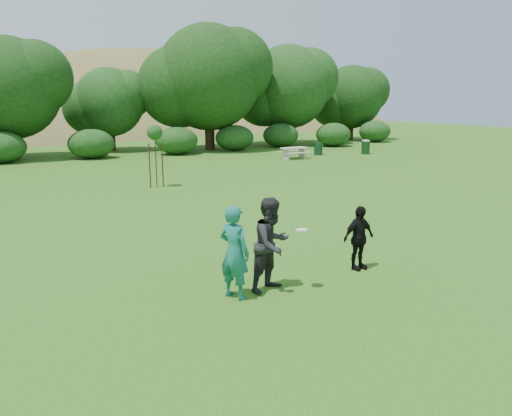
% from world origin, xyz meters
% --- Properties ---
extents(ground, '(120.00, 120.00, 0.00)m').
position_xyz_m(ground, '(0.00, 0.00, 0.00)').
color(ground, '#19470C').
rests_on(ground, ground).
extents(player_teal, '(0.71, 0.83, 1.93)m').
position_xyz_m(player_teal, '(-2.13, 0.14, 0.97)').
color(player_teal, '#17675D').
rests_on(player_teal, ground).
extents(player_grey, '(1.16, 1.02, 2.00)m').
position_xyz_m(player_grey, '(-1.24, 0.15, 1.00)').
color(player_grey, black).
rests_on(player_grey, ground).
extents(player_black, '(0.92, 0.42, 1.54)m').
position_xyz_m(player_black, '(1.23, 0.25, 0.77)').
color(player_black, black).
rests_on(player_black, ground).
extents(trash_can_near, '(0.60, 0.60, 0.90)m').
position_xyz_m(trash_can_near, '(15.18, 20.61, 0.45)').
color(trash_can_near, '#12321D').
rests_on(trash_can_near, ground).
extents(frisbee, '(0.27, 0.27, 0.05)m').
position_xyz_m(frisbee, '(-0.72, -0.19, 1.33)').
color(frisbee, white).
rests_on(frisbee, ground).
extents(sapling, '(0.70, 0.70, 2.85)m').
position_xyz_m(sapling, '(0.71, 13.45, 2.42)').
color(sapling, '#3C2717').
rests_on(sapling, ground).
extents(picnic_table, '(1.80, 1.48, 0.76)m').
position_xyz_m(picnic_table, '(12.40, 19.58, 0.52)').
color(picnic_table, '#BCB8AD').
rests_on(picnic_table, ground).
extents(trash_can_lidded, '(0.60, 0.60, 1.05)m').
position_xyz_m(trash_can_lidded, '(18.57, 19.41, 0.54)').
color(trash_can_lidded, '#123314').
rests_on(trash_can_lidded, ground).
extents(hillside, '(150.00, 72.00, 52.00)m').
position_xyz_m(hillside, '(-0.56, 68.45, -11.97)').
color(hillside, olive).
rests_on(hillside, ground).
extents(tree_row, '(53.92, 10.38, 9.62)m').
position_xyz_m(tree_row, '(3.23, 28.68, 4.87)').
color(tree_row, '#3A2616').
rests_on(tree_row, ground).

